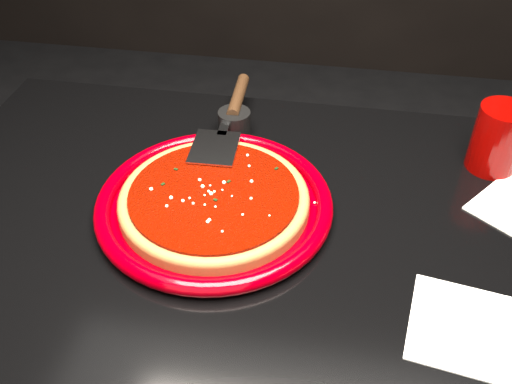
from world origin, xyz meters
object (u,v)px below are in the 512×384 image
at_px(cup, 498,139).
at_px(ramekin, 234,123).
at_px(plate, 214,203).
at_px(pizza_server, 229,118).

distance_m(cup, ramekin, 0.45).
height_order(plate, pizza_server, pizza_server).
height_order(pizza_server, cup, cup).
bearing_deg(ramekin, plate, -87.18).
bearing_deg(pizza_server, cup, -2.39).
bearing_deg(ramekin, pizza_server, -105.41).
bearing_deg(plate, pizza_server, 94.82).
relative_size(cup, ramekin, 1.94).
distance_m(pizza_server, cup, 0.45).
xyz_separation_m(pizza_server, ramekin, (0.01, 0.02, -0.02)).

